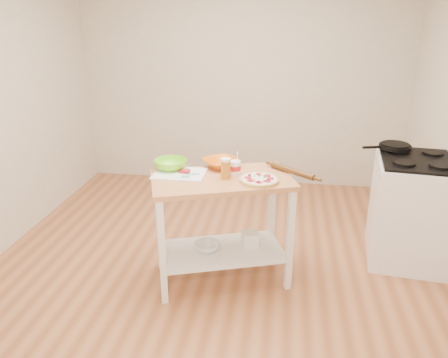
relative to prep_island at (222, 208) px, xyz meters
The scene contains 15 objects.
room_shell 0.71m from the prep_island, 159.94° to the left, with size 4.04×4.54×2.74m.
prep_island is the anchor object (origin of this frame).
gas_stove 1.70m from the prep_island, 19.50° to the left, with size 0.72×0.81×1.11m.
skillet 1.67m from the prep_island, 28.85° to the left, with size 0.43×0.28×0.03m.
pizza 0.40m from the prep_island, ahead, with size 0.30×0.30×0.05m.
cutting_board 0.43m from the prep_island, behind, with size 0.40×0.30×0.04m.
spatula 0.37m from the prep_island, behind, with size 0.14×0.10×0.01m.
knife 0.54m from the prep_island, 163.01° to the left, with size 0.25×0.13×0.01m.
orange_bowl 0.38m from the prep_island, 99.61° to the left, with size 0.28×0.28×0.07m, color #D2600B.
green_bowl 0.54m from the prep_island, 164.36° to the left, with size 0.26×0.26×0.08m, color #71DC1E.
beer_pint 0.34m from the prep_island, 12.81° to the right, with size 0.08×0.08×0.16m.
yogurt_tub 0.34m from the prep_island, 44.66° to the left, with size 0.09×0.09×0.19m.
rolling_pin 0.63m from the prep_island, 15.87° to the left, with size 0.05×0.05×0.42m, color #523212.
shelf_glass_bowl 0.37m from the prep_island, behind, with size 0.20×0.20×0.06m, color silver.
shelf_bin 0.41m from the prep_island, 25.47° to the left, with size 0.13×0.13×0.13m, color white.
Camera 1 is at (0.54, -3.14, 2.10)m, focal length 35.00 mm.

